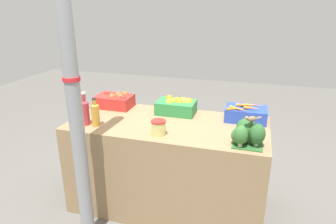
% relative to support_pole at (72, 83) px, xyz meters
% --- Properties ---
extents(ground_plane, '(10.00, 10.00, 0.00)m').
position_rel_support_pole_xyz_m(ground_plane, '(0.50, 0.62, -1.32)').
color(ground_plane, '#605E59').
extents(market_table, '(1.73, 0.81, 0.84)m').
position_rel_support_pole_xyz_m(market_table, '(0.50, 0.62, -0.90)').
color(market_table, '#937551').
rests_on(market_table, ground_plane).
extents(support_pole, '(0.12, 0.12, 2.63)m').
position_rel_support_pole_xyz_m(support_pole, '(0.00, 0.00, 0.00)').
color(support_pole, gray).
rests_on(support_pole, ground_plane).
extents(apple_crate, '(0.36, 0.24, 0.15)m').
position_rel_support_pole_xyz_m(apple_crate, '(-0.13, 0.88, -0.40)').
color(apple_crate, red).
rests_on(apple_crate, market_table).
extents(orange_crate, '(0.36, 0.24, 0.16)m').
position_rel_support_pole_xyz_m(orange_crate, '(0.52, 0.88, -0.40)').
color(orange_crate, '#2D8442').
rests_on(orange_crate, market_table).
extents(carrot_crate, '(0.36, 0.26, 0.15)m').
position_rel_support_pole_xyz_m(carrot_crate, '(1.15, 0.87, -0.41)').
color(carrot_crate, '#2847B7').
rests_on(carrot_crate, market_table).
extents(broccoli_pile, '(0.24, 0.22, 0.19)m').
position_rel_support_pole_xyz_m(broccoli_pile, '(1.19, 0.37, -0.38)').
color(broccoli_pile, '#2D602D').
rests_on(broccoli_pile, market_table).
extents(juice_bottle_golden, '(0.08, 0.08, 0.25)m').
position_rel_support_pole_xyz_m(juice_bottle_golden, '(-0.28, 0.38, -0.37)').
color(juice_bottle_golden, gold).
rests_on(juice_bottle_golden, market_table).
extents(juice_bottle_ruby, '(0.07, 0.07, 0.29)m').
position_rel_support_pole_xyz_m(juice_bottle_ruby, '(-0.17, 0.38, -0.35)').
color(juice_bottle_ruby, '#B2333D').
rests_on(juice_bottle_ruby, market_table).
extents(juice_bottle_amber, '(0.07, 0.07, 0.25)m').
position_rel_support_pole_xyz_m(juice_bottle_amber, '(-0.07, 0.38, -0.37)').
color(juice_bottle_amber, gold).
rests_on(juice_bottle_amber, market_table).
extents(pickle_jar, '(0.12, 0.12, 0.12)m').
position_rel_support_pole_xyz_m(pickle_jar, '(0.51, 0.36, -0.41)').
color(pickle_jar, '#D1CC75').
rests_on(pickle_jar, market_table).
extents(sparrow_bird, '(0.12, 0.08, 0.05)m').
position_rel_support_pole_xyz_m(sparrow_bird, '(1.20, 0.34, -0.25)').
color(sparrow_bird, '#4C3D2D').
rests_on(sparrow_bird, broccoli_pile).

